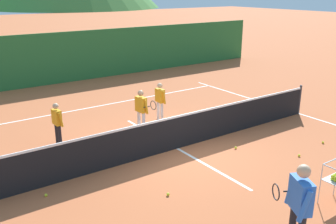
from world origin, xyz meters
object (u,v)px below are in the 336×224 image
tennis_ball_3 (299,155)px  tennis_ball_8 (307,195)px  tennis_ball_10 (168,194)px  tennis_ball_4 (236,148)px  tennis_ball_9 (323,142)px  instructor (299,201)px  student_2 (160,98)px  student_0 (57,120)px  tennis_ball_2 (46,195)px  student_1 (141,107)px  tennis_net (177,132)px

tennis_ball_3 → tennis_ball_8: same height
tennis_ball_3 → tennis_ball_8: (-1.54, -1.36, 0.00)m
tennis_ball_10 → tennis_ball_4: bearing=17.9°
tennis_ball_9 → instructor: bearing=-151.4°
instructor → tennis_ball_3: size_ratio=23.90×
student_2 → tennis_ball_10: 4.99m
student_0 → tennis_ball_3: size_ratio=18.10×
tennis_ball_2 → tennis_ball_8: 5.63m
tennis_ball_3 → tennis_ball_9: 1.33m
tennis_ball_8 → tennis_ball_9: 3.24m
student_1 → tennis_ball_8: student_1 is taller
tennis_net → tennis_ball_3: tennis_net is taller
student_1 → tennis_ball_4: (1.47, -2.62, -0.77)m
tennis_ball_2 → tennis_ball_9: 7.68m
tennis_ball_9 → student_2: bearing=121.8°
student_1 → tennis_ball_10: (-1.50, -3.58, -0.77)m
student_1 → tennis_ball_10: bearing=-112.8°
student_0 → student_1: size_ratio=0.92×
student_2 → tennis_ball_2: student_2 is taller
student_1 → tennis_ball_8: bearing=-79.8°
student_0 → tennis_ball_2: size_ratio=18.10×
tennis_ball_3 → tennis_ball_10: 4.01m
student_0 → tennis_ball_4: 5.07m
student_0 → instructor: bearing=-76.1°
tennis_ball_10 → tennis_ball_8: bearing=-35.2°
instructor → tennis_ball_10: bearing=105.2°
tennis_ball_8 → tennis_ball_4: bearing=79.1°
tennis_ball_8 → tennis_ball_10: 3.00m
student_2 → tennis_ball_4: student_2 is taller
instructor → tennis_ball_8: (1.72, 0.97, -0.94)m
tennis_ball_8 → tennis_ball_9: same height
tennis_net → instructor: (-0.91, -4.61, 0.48)m
student_0 → student_1: student_1 is taller
tennis_net → student_0: (-2.60, 2.19, 0.24)m
tennis_net → tennis_ball_10: tennis_net is taller
student_2 → tennis_ball_3: 4.83m
tennis_ball_2 → tennis_net: bearing=6.6°
tennis_ball_3 → tennis_ball_9: (1.32, 0.17, 0.00)m
student_1 → tennis_ball_8: (0.95, -5.31, -0.77)m
tennis_ball_3 → tennis_ball_2: bearing=163.4°
student_1 → tennis_ball_3: bearing=-57.8°
tennis_ball_9 → tennis_ball_4: bearing=153.6°
instructor → tennis_ball_3: 4.12m
tennis_net → tennis_ball_10: (-1.64, -1.91, -0.47)m
student_2 → tennis_ball_10: student_2 is taller
tennis_ball_2 → tennis_ball_3: (6.18, -1.84, 0.00)m
student_0 → tennis_ball_10: size_ratio=18.10×
tennis_ball_3 → tennis_ball_9: bearing=7.4°
student_0 → tennis_ball_10: 4.27m
student_0 → student_1: 2.51m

